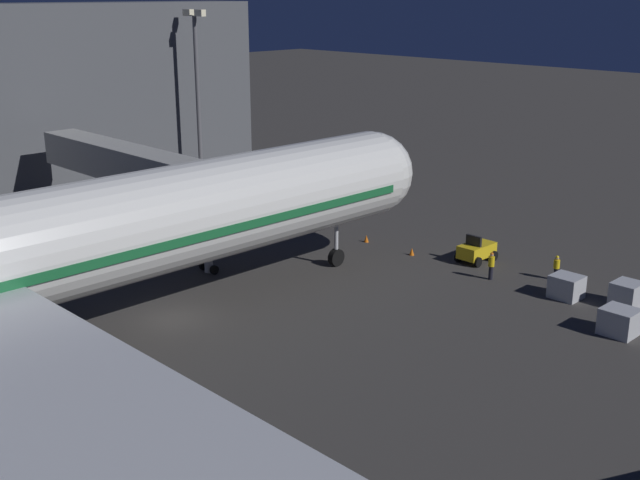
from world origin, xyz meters
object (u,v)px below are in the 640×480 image
at_px(apron_floodlight_mast, 197,85).
at_px(traffic_cone_nose_port, 412,251).
at_px(baggage_container_near_belt, 566,287).
at_px(baggage_container_mid_row, 619,322).
at_px(baggage_tug_spare, 476,251).
at_px(baggage_container_far_row, 627,294).
at_px(ground_crew_by_belt_loader, 491,265).
at_px(ground_crew_marshaller_fwd, 556,267).
at_px(traffic_cone_nose_starboard, 366,239).
at_px(jet_bridge, 146,170).

xyz_separation_m(apron_floodlight_mast, traffic_cone_nose_port, (-27.70, 1.92, -9.39)).
distance_m(baggage_container_near_belt, baggage_container_mid_row, 5.63).
relative_size(apron_floodlight_mast, baggage_tug_spare, 5.93).
distance_m(apron_floodlight_mast, baggage_container_mid_row, 45.58).
bearing_deg(baggage_container_far_row, baggage_tug_spare, -2.85).
height_order(baggage_container_near_belt, ground_crew_by_belt_loader, ground_crew_by_belt_loader).
distance_m(baggage_container_mid_row, baggage_container_far_row, 4.53).
bearing_deg(ground_crew_by_belt_loader, ground_crew_marshaller_fwd, -135.67).
height_order(ground_crew_by_belt_loader, traffic_cone_nose_starboard, ground_crew_by_belt_loader).
bearing_deg(traffic_cone_nose_starboard, apron_floodlight_mast, -4.70).
xyz_separation_m(baggage_container_mid_row, ground_crew_by_belt_loader, (9.94, -2.37, 0.28)).
xyz_separation_m(baggage_container_near_belt, baggage_container_mid_row, (-4.81, 2.91, 0.03)).
bearing_deg(baggage_container_far_row, baggage_container_mid_row, 110.68).
height_order(baggage_container_mid_row, ground_crew_by_belt_loader, ground_crew_by_belt_loader).
xyz_separation_m(apron_floodlight_mast, traffic_cone_nose_starboard, (-23.30, 1.92, -9.39)).
relative_size(baggage_container_mid_row, ground_crew_by_belt_loader, 0.99).
xyz_separation_m(ground_crew_marshaller_fwd, traffic_cone_nose_starboard, (14.27, 2.73, -0.65)).
xyz_separation_m(jet_bridge, traffic_cone_nose_starboard, (-9.85, -12.55, -5.69)).
bearing_deg(ground_crew_by_belt_loader, baggage_container_near_belt, -173.99).
relative_size(jet_bridge, ground_crew_marshaller_fwd, 13.41).
relative_size(apron_floodlight_mast, traffic_cone_nose_port, 30.02).
bearing_deg(jet_bridge, traffic_cone_nose_starboard, -128.12).
relative_size(baggage_container_mid_row, baggage_container_far_row, 1.06).
bearing_deg(baggage_container_mid_row, baggage_container_far_row, -69.32).
bearing_deg(traffic_cone_nose_port, apron_floodlight_mast, -3.96).
bearing_deg(ground_crew_marshaller_fwd, traffic_cone_nose_starboard, 10.83).
distance_m(ground_crew_by_belt_loader, traffic_cone_nose_starboard, 11.26).
bearing_deg(traffic_cone_nose_starboard, baggage_container_near_belt, -178.95).
bearing_deg(traffic_cone_nose_starboard, jet_bridge, 51.88).
xyz_separation_m(baggage_container_mid_row, baggage_container_far_row, (1.60, -4.24, 0.01)).
xyz_separation_m(baggage_tug_spare, baggage_container_mid_row, (-12.77, 4.79, -0.04)).
bearing_deg(baggage_container_mid_row, baggage_tug_spare, -20.57).
relative_size(baggage_container_near_belt, traffic_cone_nose_starboard, 3.24).
bearing_deg(traffic_cone_nose_starboard, traffic_cone_nose_port, 180.00).
height_order(jet_bridge, baggage_container_mid_row, jet_bridge).
xyz_separation_m(apron_floodlight_mast, baggage_tug_spare, (-31.70, -0.27, -8.89)).
distance_m(baggage_container_mid_row, traffic_cone_nose_starboard, 21.34).
distance_m(apron_floodlight_mast, baggage_container_near_belt, 40.69).
relative_size(baggage_container_near_belt, baggage_container_far_row, 1.02).
bearing_deg(traffic_cone_nose_port, traffic_cone_nose_starboard, 0.00).
bearing_deg(ground_crew_by_belt_loader, baggage_tug_spare, -40.54).
bearing_deg(baggage_container_far_row, traffic_cone_nose_starboard, 4.75).
distance_m(ground_crew_marshaller_fwd, traffic_cone_nose_port, 10.26).
xyz_separation_m(baggage_container_near_belt, traffic_cone_nose_port, (11.96, 0.30, -0.44)).
xyz_separation_m(baggage_tug_spare, ground_crew_by_belt_loader, (-2.83, 2.42, 0.25)).
distance_m(apron_floodlight_mast, ground_crew_marshaller_fwd, 38.58).
bearing_deg(baggage_container_far_row, traffic_cone_nose_port, 6.12).
bearing_deg(jet_bridge, baggage_tug_spare, -141.09).
bearing_deg(apron_floodlight_mast, ground_crew_marshaller_fwd, -178.76).
bearing_deg(baggage_tug_spare, baggage_container_near_belt, 166.70).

